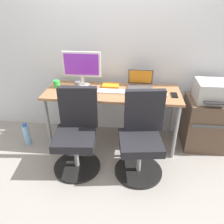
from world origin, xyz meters
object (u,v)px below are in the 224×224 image
object	(u,v)px
office_chair_left	(77,134)
office_chair_right	(141,138)
side_cabinet	(205,123)
printer	(212,91)
open_laptop	(140,84)
coffee_mug	(57,84)
desktop_monitor	(82,66)
water_bottle_on_floor	(27,134)

from	to	relation	value
office_chair_left	office_chair_right	world-z (taller)	same
side_cabinet	printer	world-z (taller)	printer
open_laptop	coffee_mug	size ratio (longest dim) A/B	3.37
printer	desktop_monitor	bearing A→B (deg)	176.86
office_chair_right	printer	world-z (taller)	office_chair_right
open_laptop	coffee_mug	bearing A→B (deg)	-174.90
coffee_mug	office_chair_left	bearing A→B (deg)	-56.12
water_bottle_on_floor	office_chair_left	bearing A→B (deg)	-22.30
side_cabinet	printer	distance (m)	0.45
printer	water_bottle_on_floor	xyz separation A→B (m)	(-2.31, -0.24, -0.63)
coffee_mug	desktop_monitor	bearing A→B (deg)	19.27
coffee_mug	side_cabinet	bearing A→B (deg)	0.65
office_chair_right	desktop_monitor	world-z (taller)	desktop_monitor
office_chair_right	side_cabinet	size ratio (longest dim) A/B	1.43
desktop_monitor	coffee_mug	distance (m)	0.38
office_chair_left	desktop_monitor	world-z (taller)	desktop_monitor
printer	desktop_monitor	xyz separation A→B (m)	(-1.59, 0.09, 0.22)
printer	open_laptop	xyz separation A→B (m)	(-0.85, 0.07, 0.03)
side_cabinet	printer	size ratio (longest dim) A/B	1.64
office_chair_right	printer	bearing A→B (deg)	34.13
open_laptop	office_chair_right	bearing A→B (deg)	-87.22
printer	water_bottle_on_floor	size ratio (longest dim) A/B	1.29
side_cabinet	coffee_mug	size ratio (longest dim) A/B	7.13
printer	water_bottle_on_floor	distance (m)	2.41
side_cabinet	open_laptop	xyz separation A→B (m)	(-0.85, 0.07, 0.48)
side_cabinet	open_laptop	size ratio (longest dim) A/B	2.12
water_bottle_on_floor	desktop_monitor	distance (m)	1.17
desktop_monitor	side_cabinet	bearing A→B (deg)	-3.11
office_chair_left	office_chair_right	bearing A→B (deg)	-0.03
open_laptop	coffee_mug	distance (m)	1.05
office_chair_right	open_laptop	xyz separation A→B (m)	(-0.03, 0.63, 0.38)
office_chair_right	side_cabinet	bearing A→B (deg)	34.17
desktop_monitor	printer	bearing A→B (deg)	-3.14
open_laptop	coffee_mug	world-z (taller)	open_laptop
office_chair_left	side_cabinet	bearing A→B (deg)	19.94
office_chair_right	water_bottle_on_floor	size ratio (longest dim) A/B	3.03
open_laptop	side_cabinet	bearing A→B (deg)	-4.80
printer	open_laptop	world-z (taller)	open_laptop
water_bottle_on_floor	open_laptop	size ratio (longest dim) A/B	1.00
water_bottle_on_floor	coffee_mug	world-z (taller)	coffee_mug
office_chair_left	printer	size ratio (longest dim) A/B	2.35
side_cabinet	desktop_monitor	world-z (taller)	desktop_monitor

